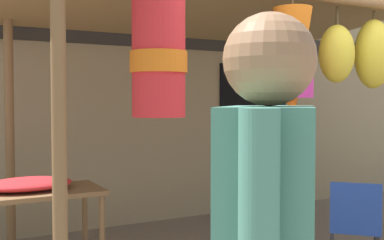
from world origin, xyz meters
The scene contains 5 objects.
shop_facade centered at (0.01, 2.42, 1.83)m, with size 11.98×0.29×3.67m.
market_stall_canopy centered at (-0.18, 0.57, 2.25)m, with size 4.11×2.65×2.64m.
display_table centered at (-2.01, 1.06, 0.65)m, with size 1.20×0.63×0.74m.
flower_heap_on_table centered at (-2.00, 1.10, 0.80)m, with size 0.74×0.52×0.10m.
folding_chair centered at (0.36, -0.30, 0.50)m, with size 0.57×0.57×0.84m.
Camera 1 is at (-2.70, -3.13, 1.51)m, focal length 44.85 mm.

